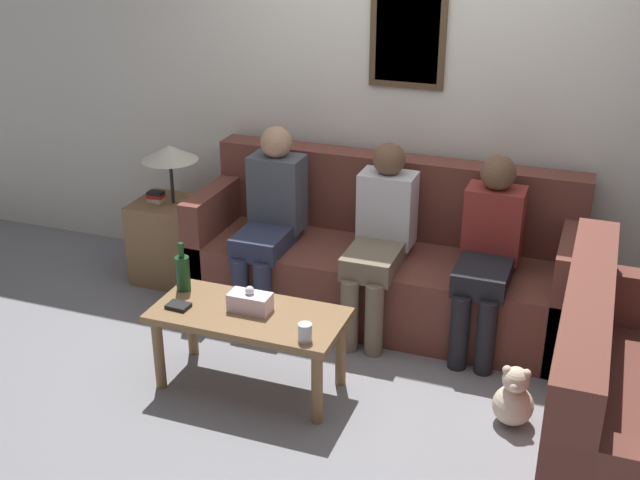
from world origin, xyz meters
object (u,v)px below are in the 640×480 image
(couch_side, at_px, (629,423))
(person_right, at_px, (488,247))
(teddy_bear, at_px, (514,399))
(coffee_table, at_px, (249,324))
(wine_bottle, at_px, (183,272))
(person_middle, at_px, (380,233))
(person_left, at_px, (270,214))
(couch_main, at_px, (383,263))
(drinking_glass, at_px, (305,332))

(couch_side, relative_size, person_right, 1.41)
(person_right, relative_size, teddy_bear, 3.44)
(person_right, bearing_deg, coffee_table, -140.64)
(coffee_table, distance_m, wine_bottle, 0.51)
(wine_bottle, xyz_separation_m, person_middle, (0.93, 0.79, 0.06))
(person_left, bearing_deg, coffee_table, -73.94)
(couch_side, relative_size, person_left, 1.36)
(couch_main, xyz_separation_m, teddy_bear, (0.98, -0.93, -0.20))
(couch_main, height_order, person_right, person_right)
(wine_bottle, relative_size, person_left, 0.24)
(drinking_glass, distance_m, teddy_bear, 1.14)
(drinking_glass, distance_m, person_left, 1.27)
(coffee_table, bearing_deg, person_left, 106.06)
(coffee_table, xyz_separation_m, person_right, (1.12, 0.92, 0.24))
(coffee_table, relative_size, teddy_bear, 3.14)
(drinking_glass, bearing_deg, wine_bottle, 161.65)
(couch_side, height_order, teddy_bear, couch_side)
(person_right, bearing_deg, person_left, -179.47)
(wine_bottle, distance_m, drinking_glass, 0.90)
(person_right, bearing_deg, person_middle, -178.40)
(couch_main, xyz_separation_m, person_right, (0.68, -0.17, 0.29))
(couch_main, relative_size, person_right, 2.11)
(wine_bottle, height_order, person_right, person_right)
(couch_main, distance_m, wine_bottle, 1.35)
(couch_side, relative_size, teddy_bear, 4.86)
(drinking_glass, bearing_deg, couch_side, 1.02)
(drinking_glass, xyz_separation_m, person_right, (0.73, 1.09, 0.12))
(couch_main, height_order, coffee_table, couch_main)
(couch_side, xyz_separation_m, teddy_bear, (-0.54, 0.30, -0.20))
(coffee_table, relative_size, person_left, 0.88)
(person_left, height_order, teddy_bear, person_left)
(drinking_glass, relative_size, person_middle, 0.08)
(drinking_glass, xyz_separation_m, teddy_bear, (1.03, 0.32, -0.37))
(coffee_table, bearing_deg, person_middle, 62.49)
(drinking_glass, bearing_deg, person_left, 121.34)
(couch_main, bearing_deg, couch_side, -39.03)
(couch_side, xyz_separation_m, drinking_glass, (-1.57, -0.03, 0.17))
(couch_main, relative_size, person_left, 2.03)
(person_left, distance_m, person_middle, 0.73)
(person_right, bearing_deg, teddy_bear, -68.71)
(person_left, distance_m, teddy_bear, 1.91)
(coffee_table, xyz_separation_m, teddy_bear, (1.42, 0.16, -0.25))
(wine_bottle, distance_m, teddy_bear, 1.93)
(person_right, height_order, teddy_bear, person_right)
(person_right, bearing_deg, couch_side, -51.75)
(couch_main, bearing_deg, wine_bottle, -132.74)
(wine_bottle, bearing_deg, person_middle, 40.37)
(drinking_glass, height_order, teddy_bear, drinking_glass)
(couch_side, height_order, person_right, person_right)
(coffee_table, distance_m, person_left, 0.98)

